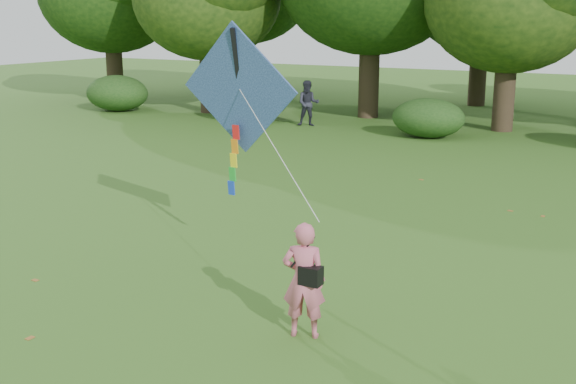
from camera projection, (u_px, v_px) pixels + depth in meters
The scene contains 7 objects.
ground at pixel (306, 340), 9.89m from camera, with size 100.00×100.00×0.00m, color #265114.
man_kite_flyer at pixel (304, 280), 9.85m from camera, with size 0.60×0.39×1.64m, color #C65D72.
bystander_left at pixel (308, 103), 28.79m from camera, with size 0.88×0.69×1.82m, color #272835.
crossbody_bag at pixel (311, 275), 9.74m from camera, with size 0.43×0.20×0.68m.
flying_kite at pixel (239, 91), 12.64m from camera, with size 4.05×2.87×3.12m.
shrub_band at pixel (524, 118), 24.96m from camera, with size 39.15×3.22×1.88m.
fallen_leaves at pixel (370, 267), 12.77m from camera, with size 10.59×13.77×0.01m.
Camera 1 is at (4.23, -8.09, 4.34)m, focal length 45.00 mm.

